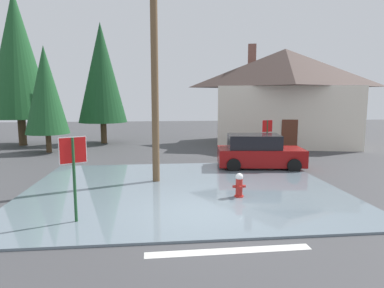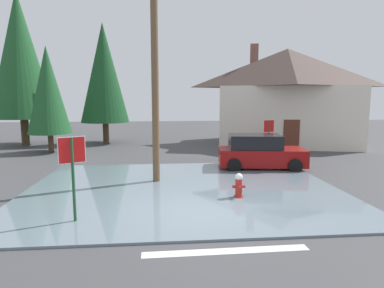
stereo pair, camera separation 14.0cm
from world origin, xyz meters
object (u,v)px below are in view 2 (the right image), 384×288
Objects in this scene: house at (286,95)px; pine_tree_tall_left at (104,73)px; pine_tree_short_left at (20,55)px; parked_car at (259,152)px; stop_sign_far at (269,131)px; fire_hydrant at (239,186)px; utility_pole at (155,56)px; pine_tree_mid_left at (48,90)px; stop_sign_near at (72,162)px.

pine_tree_tall_left reaches higher than house.
parked_car is at bearing -33.27° from pine_tree_short_left.
parked_car is at bearing -115.17° from stop_sign_far.
fire_hydrant is 0.09× the size of utility_pole.
pine_tree_tall_left is at bearing 131.50° from parked_car.
stop_sign_far is 0.33× the size of pine_tree_mid_left.
utility_pole is at bearing -50.86° from pine_tree_short_left.
house is at bearing 63.35° from fire_hydrant.
utility_pole reaches higher than parked_car.
pine_tree_tall_left reaches higher than stop_sign_near.
pine_tree_tall_left is (-6.72, 14.72, 4.76)m from fire_hydrant.
fire_hydrant is 19.76m from pine_tree_short_left.
house reaches higher than stop_sign_near.
stop_sign_far is (3.58, 7.83, 1.08)m from fire_hydrant.
stop_sign_near is 0.56× the size of parked_car.
utility_pole is 9.01m from stop_sign_far.
stop_sign_far is 0.19× the size of house.
house reaches higher than stop_sign_far.
fire_hydrant is 8.68m from stop_sign_far.
stop_sign_near is 0.22× the size of pine_tree_short_left.
parked_car is at bearing -48.50° from pine_tree_tall_left.
utility_pole is 10.70m from pine_tree_mid_left.
stop_sign_near is at bearing -69.92° from pine_tree_mid_left.
stop_sign_near is at bearing -127.80° from house.
pine_tree_mid_left is at bearing -50.50° from pine_tree_short_left.
house is at bearing -3.76° from pine_tree_short_left.
stop_sign_far is 0.24× the size of pine_tree_tall_left.
pine_tree_tall_left is at bearing 55.42° from pine_tree_mid_left.
stop_sign_far is 0.50× the size of parked_car.
pine_tree_short_left is at bearing 176.24° from house.
parked_car is at bearing 65.82° from fire_hydrant.
pine_tree_tall_left is at bearing 114.53° from fire_hydrant.
stop_sign_near is 16.94m from pine_tree_tall_left.
stop_sign_near is at bearing -83.74° from pine_tree_tall_left.
house reaches higher than pine_tree_mid_left.
stop_sign_far is 0.20× the size of pine_tree_short_left.
utility_pole is 4.47× the size of stop_sign_far.
pine_tree_short_left is (-15.95, 6.40, 4.82)m from stop_sign_far.
pine_tree_tall_left is (-3.94, 12.27, 0.25)m from utility_pole.
stop_sign_near reaches higher than stop_sign_far.
house is at bearing 52.20° from stop_sign_near.
parked_car is 14.06m from pine_tree_tall_left.
stop_sign_far reaches higher than parked_car.
fire_hydrant is at bearing -114.58° from stop_sign_far.
house is (11.43, 14.74, 1.89)m from stop_sign_near.
parked_car is 0.48× the size of pine_tree_tall_left.
house reaches higher than parked_car.
utility_pole reaches higher than pine_tree_mid_left.
pine_tree_short_left is (-5.65, -0.49, 1.15)m from pine_tree_tall_left.
fire_hydrant is 5.19m from parked_car.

